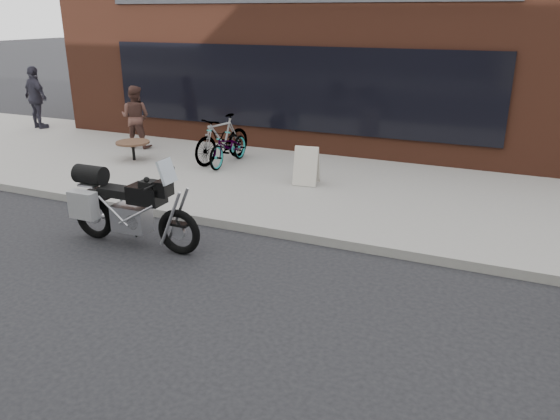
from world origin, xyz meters
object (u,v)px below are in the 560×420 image
(motorcycle, at_px, (124,207))
(cafe_patron_right, at_px, (36,97))
(bicycle_front, at_px, (229,146))
(cafe_patron_left, at_px, (135,117))
(sandwich_sign, at_px, (307,165))
(cafe_table, at_px, (133,143))
(bicycle_rear, at_px, (222,139))

(motorcycle, xyz_separation_m, cafe_patron_right, (-7.85, 5.77, 0.43))
(bicycle_front, height_order, cafe_patron_left, cafe_patron_left)
(bicycle_front, relative_size, sandwich_sign, 2.13)
(bicycle_front, bearing_deg, cafe_patron_right, 168.93)
(cafe_table, bearing_deg, sandwich_sign, -1.55)
(sandwich_sign, distance_m, cafe_table, 4.42)
(cafe_patron_right, bearing_deg, bicycle_rear, -174.94)
(cafe_patron_left, bearing_deg, bicycle_front, 159.54)
(cafe_patron_left, xyz_separation_m, cafe_patron_right, (-4.28, 0.86, 0.13))
(sandwich_sign, xyz_separation_m, cafe_patron_left, (-5.14, 1.21, 0.40))
(cafe_patron_right, bearing_deg, motorcycle, 158.67)
(cafe_patron_left, height_order, cafe_patron_right, cafe_patron_right)
(motorcycle, relative_size, sandwich_sign, 2.98)
(sandwich_sign, distance_m, cafe_patron_right, 9.66)
(sandwich_sign, bearing_deg, motorcycle, -120.12)
(bicycle_front, distance_m, cafe_patron_right, 7.40)
(bicycle_rear, relative_size, sandwich_sign, 2.33)
(bicycle_rear, xyz_separation_m, cafe_table, (-2.00, -0.72, -0.13))
(bicycle_rear, bearing_deg, sandwich_sign, -6.49)
(cafe_table, height_order, cafe_patron_left, cafe_patron_left)
(bicycle_rear, distance_m, cafe_patron_left, 2.76)
(bicycle_rear, relative_size, cafe_patron_right, 0.99)
(cafe_table, relative_size, cafe_patron_right, 0.43)
(bicycle_front, xyz_separation_m, cafe_patron_right, (-7.25, 1.38, 0.48))
(motorcycle, relative_size, cafe_patron_right, 1.26)
(bicycle_front, height_order, sandwich_sign, bicycle_front)
(sandwich_sign, relative_size, cafe_table, 0.99)
(motorcycle, height_order, sandwich_sign, motorcycle)
(bicycle_front, relative_size, bicycle_rear, 0.92)
(sandwich_sign, bearing_deg, bicycle_rear, 153.77)
(bicycle_front, bearing_deg, cafe_table, -166.21)
(cafe_table, bearing_deg, cafe_patron_left, 123.53)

